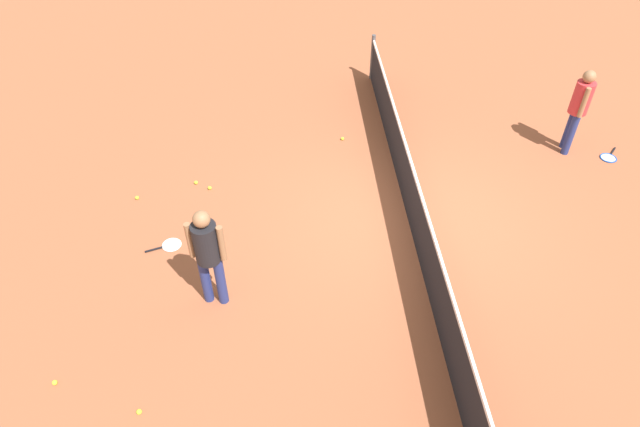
# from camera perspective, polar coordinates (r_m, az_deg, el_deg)

# --- Properties ---
(ground_plane) EXTENTS (40.00, 40.00, 0.00)m
(ground_plane) POSITION_cam_1_polar(r_m,az_deg,el_deg) (9.42, 9.19, -0.54)
(ground_plane) COLOR #9E5638
(court_net) EXTENTS (10.09, 0.09, 1.07)m
(court_net) POSITION_cam_1_polar(r_m,az_deg,el_deg) (9.10, 9.53, 1.80)
(court_net) COLOR #4C4C51
(court_net) RESTS_ON ground_plane
(player_near_side) EXTENTS (0.40, 0.53, 1.70)m
(player_near_side) POSITION_cam_1_polar(r_m,az_deg,el_deg) (7.49, -11.62, -3.85)
(player_near_side) COLOR navy
(player_near_side) RESTS_ON ground_plane
(player_far_side) EXTENTS (0.53, 0.42, 1.70)m
(player_far_side) POSITION_cam_1_polar(r_m,az_deg,el_deg) (11.42, 25.38, 10.17)
(player_far_side) COLOR navy
(player_far_side) RESTS_ON ground_plane
(tennis_racket_near_player) EXTENTS (0.40, 0.61, 0.03)m
(tennis_racket_near_player) POSITION_cam_1_polar(r_m,az_deg,el_deg) (9.15, -15.34, -3.21)
(tennis_racket_near_player) COLOR white
(tennis_racket_near_player) RESTS_ON ground_plane
(tennis_racket_far_player) EXTENTS (0.55, 0.51, 0.03)m
(tennis_racket_far_player) POSITION_cam_1_polar(r_m,az_deg,el_deg) (12.06, 27.85, 5.20)
(tennis_racket_far_player) COLOR blue
(tennis_racket_far_player) RESTS_ON ground_plane
(tennis_ball_near_player) EXTENTS (0.07, 0.07, 0.07)m
(tennis_ball_near_player) POSITION_cam_1_polar(r_m,az_deg,el_deg) (10.20, -18.51, 1.57)
(tennis_ball_near_player) COLOR #C6E033
(tennis_ball_near_player) RESTS_ON ground_plane
(tennis_ball_by_net) EXTENTS (0.07, 0.07, 0.07)m
(tennis_ball_by_net) POSITION_cam_1_polar(r_m,az_deg,el_deg) (11.17, 2.36, 7.79)
(tennis_ball_by_net) COLOR #C6E033
(tennis_ball_by_net) RESTS_ON ground_plane
(tennis_ball_midcourt) EXTENTS (0.07, 0.07, 0.07)m
(tennis_ball_midcourt) POSITION_cam_1_polar(r_m,az_deg,el_deg) (10.09, -11.40, 2.63)
(tennis_ball_midcourt) COLOR #C6E033
(tennis_ball_midcourt) RESTS_ON ground_plane
(tennis_ball_baseline) EXTENTS (0.07, 0.07, 0.07)m
(tennis_ball_baseline) POSITION_cam_1_polar(r_m,az_deg,el_deg) (7.40, -18.32, -19.00)
(tennis_ball_baseline) COLOR #C6E033
(tennis_ball_baseline) RESTS_ON ground_plane
(tennis_ball_stray_left) EXTENTS (0.07, 0.07, 0.07)m
(tennis_ball_stray_left) POSITION_cam_1_polar(r_m,az_deg,el_deg) (10.26, -12.78, 3.17)
(tennis_ball_stray_left) COLOR #C6E033
(tennis_ball_stray_left) RESTS_ON ground_plane
(tennis_ball_stray_right) EXTENTS (0.07, 0.07, 0.07)m
(tennis_ball_stray_right) POSITION_cam_1_polar(r_m,az_deg,el_deg) (8.00, -25.88, -15.55)
(tennis_ball_stray_right) COLOR #C6E033
(tennis_ball_stray_right) RESTS_ON ground_plane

